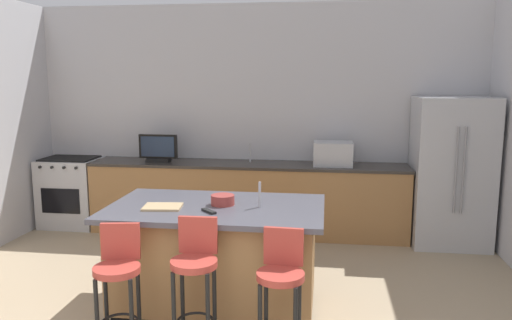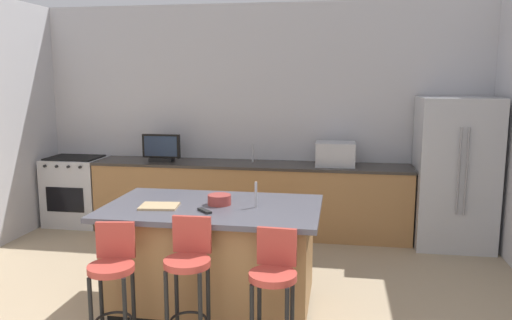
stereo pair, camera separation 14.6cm
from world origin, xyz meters
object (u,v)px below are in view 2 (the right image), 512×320
(microwave, at_px, (335,154))
(tv_remote, at_px, (204,211))
(tv_monitor, at_px, (161,149))
(cutting_board, at_px, (159,206))
(fruit_bowl, at_px, (219,200))
(bar_stool_left, at_px, (113,276))
(refrigerator, at_px, (454,173))
(bar_stool_center, at_px, (189,273))
(range_oven, at_px, (76,191))
(kitchen_island, at_px, (213,256))
(bar_stool_right, at_px, (274,285))

(microwave, xyz_separation_m, tv_remote, (-1.03, -2.42, -0.13))
(tv_monitor, xyz_separation_m, cutting_board, (0.81, -2.28, -0.15))
(tv_remote, relative_size, cutting_board, 0.54)
(cutting_board, bearing_deg, fruit_bowl, 19.48)
(bar_stool_left, relative_size, tv_remote, 5.55)
(refrigerator, distance_m, bar_stool_center, 3.74)
(fruit_bowl, bearing_deg, cutting_board, -160.52)
(range_oven, relative_size, tv_remote, 5.54)
(kitchen_island, xyz_separation_m, bar_stool_right, (0.63, -0.73, 0.09))
(microwave, bearing_deg, bar_stool_right, -97.47)
(microwave, distance_m, tv_monitor, 2.25)
(kitchen_island, height_order, bar_stool_center, bar_stool_center)
(bar_stool_center, relative_size, bar_stool_right, 1.06)
(refrigerator, distance_m, microwave, 1.42)
(tv_remote, bearing_deg, cutting_board, 124.31)
(kitchen_island, xyz_separation_m, refrigerator, (2.42, 2.12, 0.42))
(tv_monitor, bearing_deg, bar_stool_right, -57.04)
(tv_monitor, height_order, bar_stool_center, tv_monitor)
(range_oven, bearing_deg, bar_stool_center, -49.36)
(cutting_board, bearing_deg, refrigerator, 38.35)
(range_oven, height_order, bar_stool_center, bar_stool_center)
(range_oven, bearing_deg, fruit_bowl, -40.22)
(bar_stool_center, height_order, fruit_bowl, fruit_bowl)
(range_oven, relative_size, cutting_board, 3.00)
(refrigerator, height_order, bar_stool_left, refrigerator)
(bar_stool_left, distance_m, tv_remote, 0.87)
(tv_monitor, height_order, bar_stool_right, tv_monitor)
(microwave, height_order, cutting_board, microwave)
(bar_stool_left, xyz_separation_m, bar_stool_right, (1.19, 0.04, 0.00))
(refrigerator, height_order, bar_stool_right, refrigerator)
(bar_stool_right, bearing_deg, bar_stool_left, -174.87)
(cutting_board, bearing_deg, bar_stool_left, -101.99)
(range_oven, height_order, tv_remote, tv_remote)
(fruit_bowl, bearing_deg, range_oven, 139.78)
(range_oven, relative_size, tv_monitor, 1.87)
(fruit_bowl, height_order, cutting_board, fruit_bowl)
(bar_stool_right, relative_size, fruit_bowl, 4.67)
(range_oven, height_order, bar_stool_right, bar_stool_right)
(range_oven, xyz_separation_m, bar_stool_center, (2.50, -2.92, 0.14))
(refrigerator, height_order, cutting_board, refrigerator)
(refrigerator, relative_size, cutting_board, 5.69)
(kitchen_island, relative_size, tv_remote, 10.80)
(bar_stool_right, bearing_deg, refrigerator, 60.96)
(bar_stool_left, relative_size, fruit_bowl, 4.66)
(range_oven, bearing_deg, microwave, 0.02)
(kitchen_island, distance_m, bar_stool_center, 0.73)
(fruit_bowl, distance_m, cutting_board, 0.51)
(tv_remote, bearing_deg, fruit_bowl, 31.66)
(range_oven, bearing_deg, cutting_board, -48.34)
(bar_stool_left, height_order, bar_stool_right, bar_stool_right)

